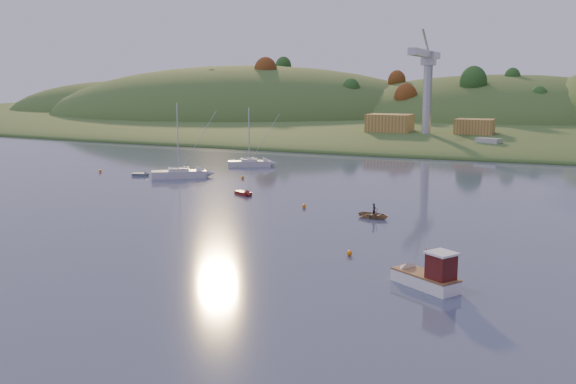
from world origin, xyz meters
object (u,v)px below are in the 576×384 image
at_px(fishing_boat, 421,274).
at_px(sailboat_near, 179,173).
at_px(grey_dinghy, 143,174).
at_px(canoe, 374,215).
at_px(sailboat_far, 249,163).
at_px(red_tender, 246,194).

height_order(fishing_boat, sailboat_near, sailboat_near).
bearing_deg(grey_dinghy, fishing_boat, -58.43).
bearing_deg(canoe, sailboat_near, 77.54).
xyz_separation_m(sailboat_far, canoe, (33.83, -34.36, -0.33)).
bearing_deg(grey_dinghy, sailboat_far, 35.85).
relative_size(sailboat_near, grey_dinghy, 3.85).
bearing_deg(red_tender, sailboat_near, -179.76).
xyz_separation_m(fishing_boat, grey_dinghy, (-54.82, 39.18, -0.68)).
relative_size(sailboat_near, red_tender, 3.54).
bearing_deg(fishing_boat, red_tender, -11.84).
distance_m(sailboat_near, grey_dinghy, 6.77).
distance_m(red_tender, grey_dinghy, 26.09).
relative_size(canoe, grey_dinghy, 1.15).
distance_m(sailboat_far, grey_dinghy, 20.56).
bearing_deg(sailboat_far, grey_dinghy, -151.02).
bearing_deg(red_tender, canoe, 11.03).
bearing_deg(sailboat_near, grey_dinghy, 147.00).
height_order(fishing_boat, grey_dinghy, fishing_boat).
xyz_separation_m(sailboat_near, canoe, (37.76, -17.14, -0.40)).
relative_size(fishing_boat, grey_dinghy, 2.07).
xyz_separation_m(sailboat_far, grey_dinghy, (-10.67, -17.57, -0.48)).
distance_m(canoe, grey_dinghy, 47.56).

